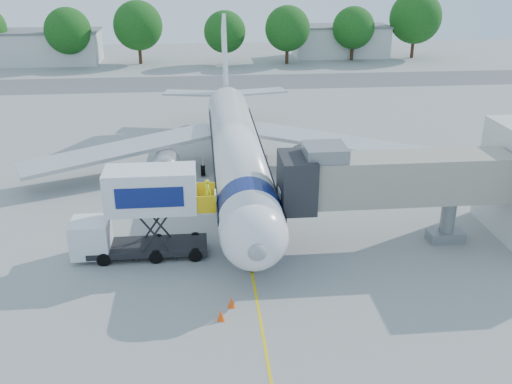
{
  "coord_description": "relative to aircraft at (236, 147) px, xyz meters",
  "views": [
    {
      "loc": [
        -2.49,
        -37.74,
        16.85
      ],
      "look_at": [
        0.64,
        -5.47,
        3.2
      ],
      "focal_mm": 40.0,
      "sensor_mm": 36.0,
      "label": 1
    }
  ],
  "objects": [
    {
      "name": "guidance_line",
      "position": [
        0.0,
        -4.12,
        -2.94
      ],
      "size": [
        0.15,
        70.0,
        0.01
      ],
      "primitive_type": "cube",
      "color": "yellow",
      "rests_on": "ground"
    },
    {
      "name": "ground_tug",
      "position": [
        4.46,
        -23.37,
        -2.21
      ],
      "size": [
        3.65,
        2.08,
        1.41
      ],
      "rotation": [
        0.0,
        0.0,
        0.08
      ],
      "color": "silver",
      "rests_on": "ground"
    },
    {
      "name": "safety_cone_b",
      "position": [
        -1.94,
        -18.2,
        -2.66
      ],
      "size": [
        0.38,
        0.38,
        0.6
      ],
      "color": "#FA4B0D",
      "rests_on": "ground"
    },
    {
      "name": "tree_c",
      "position": [
        -12.21,
        53.9,
        3.12
      ],
      "size": [
        7.84,
        7.84,
        10.0
      ],
      "color": "#382314",
      "rests_on": "ground"
    },
    {
      "name": "ground",
      "position": [
        0.0,
        -4.12,
        -2.95
      ],
      "size": [
        160.0,
        160.0,
        0.0
      ],
      "primitive_type": "plane",
      "color": "#9C9C99",
      "rests_on": "ground"
    },
    {
      "name": "tree_f",
      "position": [
        23.01,
        53.65,
        2.4
      ],
      "size": [
        6.91,
        6.91,
        8.82
      ],
      "color": "#382314",
      "rests_on": "ground"
    },
    {
      "name": "tree_d",
      "position": [
        1.59,
        51.97,
        2.21
      ],
      "size": [
        6.67,
        6.67,
        8.5
      ],
      "color": "#382314",
      "rests_on": "ground"
    },
    {
      "name": "tree_b",
      "position": [
        -22.91,
        52.26,
        2.61
      ],
      "size": [
        7.19,
        7.19,
        9.17
      ],
      "color": "#382314",
      "rests_on": "ground"
    },
    {
      "name": "tree_g",
      "position": [
        34.0,
        55.1,
        3.79
      ],
      "size": [
        8.7,
        8.7,
        11.09
      ],
      "color": "#382314",
      "rests_on": "ground"
    },
    {
      "name": "aircraft",
      "position": [
        0.0,
        0.0,
        0.0
      ],
      "size": [
        34.17,
        37.73,
        11.35
      ],
      "color": "white",
      "rests_on": "ground"
    },
    {
      "name": "outbuilding_right",
      "position": [
        22.0,
        57.88,
        -0.29
      ],
      "size": [
        16.4,
        7.4,
        5.3
      ],
      "color": "silver",
      "rests_on": "ground"
    },
    {
      "name": "tree_e",
      "position": [
        11.66,
        51.67,
        2.64
      ],
      "size": [
        7.23,
        7.23,
        9.21
      ],
      "color": "#382314",
      "rests_on": "ground"
    },
    {
      "name": "jet_bridge",
      "position": [
        7.99,
        -11.12,
        1.39
      ],
      "size": [
        13.9,
        3.2,
        6.6
      ],
      "color": "#9B9485",
      "rests_on": "ground"
    },
    {
      "name": "catering_hiloader",
      "position": [
        -6.27,
        -11.12,
        -0.19
      ],
      "size": [
        8.5,
        2.44,
        5.5
      ],
      "color": "black",
      "rests_on": "ground"
    },
    {
      "name": "outbuilding_left",
      "position": [
        -28.0,
        55.88,
        -0.29
      ],
      "size": [
        18.4,
        8.4,
        5.3
      ],
      "color": "silver",
      "rests_on": "ground"
    },
    {
      "name": "safety_cone_a",
      "position": [
        -1.36,
        -17.1,
        -2.66
      ],
      "size": [
        0.37,
        0.37,
        0.6
      ],
      "color": "#FA4B0D",
      "rests_on": "ground"
    },
    {
      "name": "taxiway_strip",
      "position": [
        0.0,
        37.88,
        -2.94
      ],
      "size": [
        120.0,
        10.0,
        0.01
      ],
      "primitive_type": "cube",
      "color": "#59595B",
      "rests_on": "ground"
    }
  ]
}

